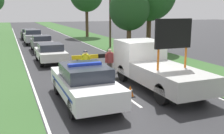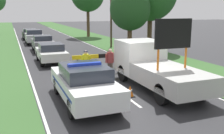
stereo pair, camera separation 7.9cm
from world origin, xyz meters
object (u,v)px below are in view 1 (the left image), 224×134
at_px(queued_car_suv_grey, 42,43).
at_px(police_officer, 86,62).
at_px(queued_car_sedan_silver, 33,37).
at_px(roadside_tree_mid_left, 129,9).
at_px(traffic_cone_near_police, 130,91).
at_px(traffic_cone_centre_front, 96,69).
at_px(utility_pole, 110,6).
at_px(police_car, 84,83).
at_px(work_truck, 153,65).
at_px(road_barrier, 98,57).
at_px(traffic_cone_near_truck, 124,97).
at_px(pedestrian_civilian, 110,60).
at_px(queued_car_van_white, 50,53).
at_px(queued_car_sedan_black, 29,34).

bearing_deg(queued_car_suv_grey, police_officer, 95.52).
bearing_deg(queued_car_sedan_silver, police_officer, 94.34).
bearing_deg(roadside_tree_mid_left, traffic_cone_near_police, -114.83).
xyz_separation_m(traffic_cone_centre_front, utility_pole, (5.05, 10.72, 3.83)).
height_order(police_car, work_truck, work_truck).
bearing_deg(road_barrier, work_truck, -61.55).
bearing_deg(traffic_cone_near_truck, road_barrier, 82.24).
relative_size(work_truck, utility_pole, 0.75).
xyz_separation_m(road_barrier, traffic_cone_centre_front, (-0.20, -0.25, -0.63)).
distance_m(police_car, traffic_cone_near_police, 2.12).
relative_size(traffic_cone_centre_front, queued_car_suv_grey, 0.17).
bearing_deg(traffic_cone_centre_front, queued_car_sedan_silver, 97.15).
bearing_deg(pedestrian_civilian, road_barrier, 106.64).
bearing_deg(queued_car_van_white, road_barrier, 115.96).
relative_size(police_officer, queued_car_sedan_black, 0.37).
xyz_separation_m(police_car, traffic_cone_near_police, (2.05, -0.06, -0.57)).
height_order(pedestrian_civilian, traffic_cone_near_police, pedestrian_civilian).
relative_size(traffic_cone_near_truck, utility_pole, 0.08).
distance_m(traffic_cone_centre_front, queued_car_van_white, 5.03).
bearing_deg(police_officer, traffic_cone_near_police, 100.73).
xyz_separation_m(pedestrian_civilian, roadside_tree_mid_left, (4.19, 6.38, 2.85)).
xyz_separation_m(traffic_cone_centre_front, traffic_cone_near_truck, (-0.54, -5.17, -0.04)).
bearing_deg(work_truck, road_barrier, -67.37).
distance_m(work_truck, queued_car_sedan_silver, 20.29).
xyz_separation_m(road_barrier, queued_car_sedan_silver, (-2.27, 16.29, -0.14)).
distance_m(police_car, pedestrian_civilian, 4.46).
bearing_deg(traffic_cone_near_police, traffic_cone_centre_front, 91.52).
height_order(traffic_cone_centre_front, queued_car_sedan_silver, queued_car_sedan_silver).
xyz_separation_m(police_car, utility_pole, (6.97, 15.05, 3.35)).
bearing_deg(traffic_cone_near_police, work_truck, 31.10).
xyz_separation_m(road_barrier, pedestrian_civilian, (0.41, -0.91, -0.04)).
height_order(pedestrian_civilian, utility_pole, utility_pole).
distance_m(police_car, police_officer, 3.99).
height_order(police_officer, queued_car_sedan_silver, queued_car_sedan_silver).
xyz_separation_m(traffic_cone_near_police, queued_car_sedan_black, (-2.21, 26.39, 0.48)).
bearing_deg(road_barrier, police_officer, -137.67).
relative_size(queued_car_van_white, utility_pole, 0.50).
bearing_deg(queued_car_sedan_black, police_car, 90.36).
bearing_deg(police_officer, traffic_cone_centre_front, -148.67).
bearing_deg(traffic_cone_near_police, utility_pole, 71.93).
relative_size(traffic_cone_near_police, roadside_tree_mid_left, 0.09).
xyz_separation_m(queued_car_sedan_black, utility_pole, (7.14, -11.28, 3.44)).
height_order(work_truck, road_barrier, work_truck).
relative_size(work_truck, queued_car_sedan_black, 1.47).
bearing_deg(utility_pole, work_truck, -102.87).
xyz_separation_m(traffic_cone_near_truck, roadside_tree_mid_left, (5.34, 10.89, 3.48)).
bearing_deg(utility_pole, queued_car_sedan_black, 122.35).
height_order(work_truck, roadside_tree_mid_left, roadside_tree_mid_left).
bearing_deg(traffic_cone_near_police, queued_car_suv_grey, 97.50).
height_order(police_car, queued_car_sedan_black, police_car).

